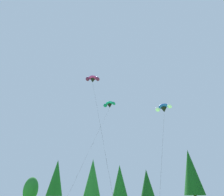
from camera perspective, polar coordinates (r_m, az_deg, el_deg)
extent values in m
ellipsoid|color=#236628|center=(66.33, -22.49, -23.30)|extent=(4.08, 4.08, 6.63)
cone|color=#19561E|center=(63.26, -15.89, -21.21)|extent=(4.50, 4.50, 9.76)
cone|color=#236628|center=(56.58, -5.69, -21.82)|extent=(4.37, 4.37, 9.32)
cone|color=#19561E|center=(53.11, 2.27, -22.99)|extent=(3.92, 3.92, 7.80)
cone|color=#144719|center=(53.97, 10.12, -23.38)|extent=(3.70, 3.70, 7.05)
cone|color=#144719|center=(51.39, 21.92, -19.15)|extent=(4.52, 4.52, 9.82)
ellipsoid|color=teal|center=(48.48, -0.75, -1.51)|extent=(2.14, 1.67, 1.01)
ellipsoid|color=#0F666B|center=(47.78, 0.49, -1.57)|extent=(1.07, 1.28, 1.17)
ellipsoid|color=#0F666B|center=(48.90, -1.97, -2.17)|extent=(1.31, 1.28, 1.17)
cone|color=black|center=(48.25, -0.69, -2.36)|extent=(1.27, 1.27, 0.93)
cylinder|color=black|center=(36.29, -5.24, -12.22)|extent=(0.68, 18.53, 20.97)
ellipsoid|color=#D12893|center=(41.70, -5.61, 5.84)|extent=(2.00, 1.75, 0.90)
ellipsoid|color=#66144C|center=(41.46, -4.17, 5.50)|extent=(1.23, 1.27, 1.03)
ellipsoid|color=#66144C|center=(41.65, -7.08, 5.48)|extent=(1.08, 1.27, 1.03)
cone|color=black|center=(41.45, -5.64, 5.00)|extent=(1.21, 1.21, 0.81)
cylinder|color=black|center=(29.76, -3.58, -7.11)|extent=(8.73, 11.90, 22.76)
ellipsoid|color=blue|center=(31.69, 14.64, -2.31)|extent=(1.80, 1.46, 0.86)
ellipsoid|color=white|center=(31.23, 16.31, -2.28)|extent=(0.93, 1.04, 0.98)
ellipsoid|color=white|center=(31.96, 13.13, -3.25)|extent=(1.05, 1.02, 0.98)
cone|color=black|center=(31.52, 14.84, -3.36)|extent=(1.14, 1.14, 0.76)
cylinder|color=black|center=(25.64, 14.36, -14.36)|extent=(1.29, 8.06, 13.07)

